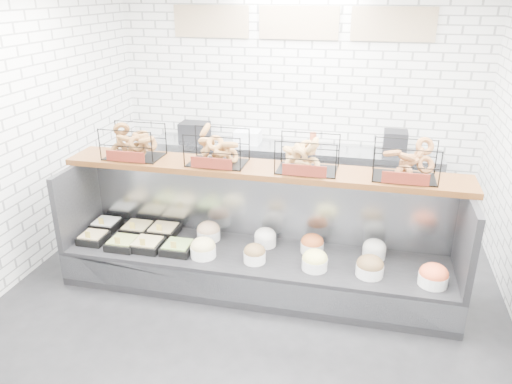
# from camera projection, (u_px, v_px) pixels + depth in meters

# --- Properties ---
(ground) EXTENTS (5.50, 5.50, 0.00)m
(ground) POSITION_uv_depth(u_px,v_px,m) (250.00, 302.00, 5.01)
(ground) COLOR black
(ground) RESTS_ON ground
(room_shell) EXTENTS (5.02, 5.51, 3.01)m
(room_shell) POSITION_uv_depth(u_px,v_px,m) (264.00, 86.00, 4.77)
(room_shell) COLOR white
(room_shell) RESTS_ON ground
(display_case) EXTENTS (4.00, 0.90, 1.20)m
(display_case) POSITION_uv_depth(u_px,v_px,m) (257.00, 256.00, 5.20)
(display_case) COLOR black
(display_case) RESTS_ON ground
(bagel_shelf) EXTENTS (4.10, 0.50, 0.40)m
(bagel_shelf) POSITION_uv_depth(u_px,v_px,m) (262.00, 155.00, 4.95)
(bagel_shelf) COLOR #43230E
(bagel_shelf) RESTS_ON display_case
(prep_counter) EXTENTS (4.00, 0.60, 1.20)m
(prep_counter) POSITION_uv_depth(u_px,v_px,m) (290.00, 176.00, 7.02)
(prep_counter) COLOR #93969B
(prep_counter) RESTS_ON ground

